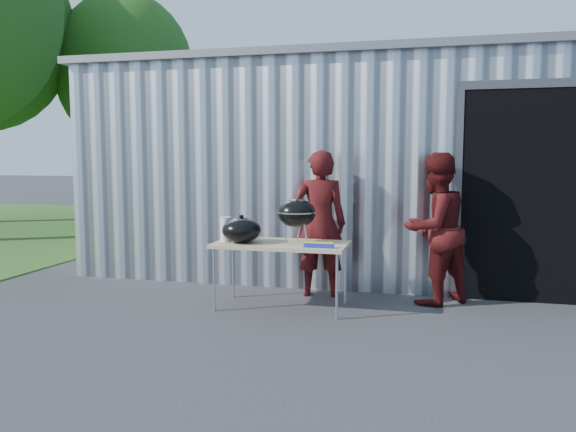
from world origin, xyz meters
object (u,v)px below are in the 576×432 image
(kettle_grill, at_px, (297,206))
(person_cook, at_px, (320,224))
(folding_table, at_px, (281,246))
(person_bystander, at_px, (435,229))

(kettle_grill, xyz_separation_m, person_cook, (0.15, 0.62, -0.27))
(folding_table, height_order, person_bystander, person_bystander)
(folding_table, xyz_separation_m, person_cook, (0.32, 0.67, 0.19))
(person_cook, bearing_deg, folding_table, 54.81)
(person_cook, relative_size, person_bystander, 1.02)
(kettle_grill, bearing_deg, person_bystander, 20.80)
(folding_table, height_order, kettle_grill, kettle_grill)
(kettle_grill, bearing_deg, person_cook, 76.49)
(folding_table, distance_m, kettle_grill, 0.49)
(kettle_grill, height_order, person_bystander, person_bystander)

